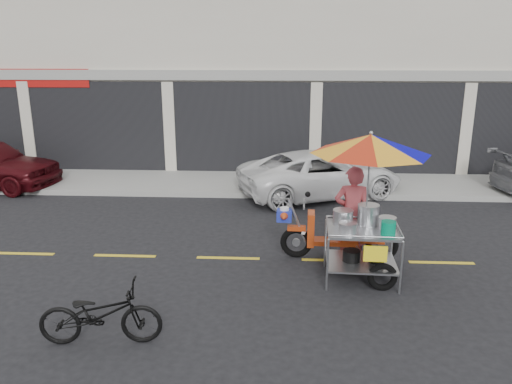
{
  "coord_description": "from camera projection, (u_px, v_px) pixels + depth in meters",
  "views": [
    {
      "loc": [
        -1.0,
        -8.75,
        3.82
      ],
      "look_at": [
        -1.5,
        0.6,
        1.15
      ],
      "focal_mm": 35.0,
      "sensor_mm": 36.0,
      "label": 1
    }
  ],
  "objects": [
    {
      "name": "food_vendor_rig",
      "position": [
        361.0,
        184.0,
        8.53
      ],
      "size": [
        2.55,
        2.12,
        2.57
      ],
      "rotation": [
        0.0,
        0.0,
        -0.05
      ],
      "color": "black",
      "rests_on": "ground"
    },
    {
      "name": "near_bicycle",
      "position": [
        100.0,
        314.0,
        6.64
      ],
      "size": [
        1.68,
        0.73,
        0.86
      ],
      "primitive_type": "imported",
      "rotation": [
        0.0,
        0.0,
        1.67
      ],
      "color": "black",
      "rests_on": "ground"
    },
    {
      "name": "white_pickup",
      "position": [
        321.0,
        174.0,
        13.41
      ],
      "size": [
        4.85,
        3.57,
        1.23
      ],
      "primitive_type": "imported",
      "rotation": [
        0.0,
        0.0,
        1.96
      ],
      "color": "white",
      "rests_on": "ground"
    },
    {
      "name": "ground",
      "position": [
        334.0,
        260.0,
        9.4
      ],
      "size": [
        90.0,
        90.0,
        0.0
      ],
      "primitive_type": "plane",
      "color": "black"
    },
    {
      "name": "shophouse_block",
      "position": [
        388.0,
        38.0,
        18.26
      ],
      "size": [
        36.0,
        8.11,
        10.4
      ],
      "color": "beige",
      "rests_on": "ground"
    },
    {
      "name": "sidewalk",
      "position": [
        316.0,
        182.0,
        14.66
      ],
      "size": [
        45.0,
        3.0,
        0.15
      ],
      "primitive_type": "cube",
      "color": "gray",
      "rests_on": "ground"
    },
    {
      "name": "centerline",
      "position": [
        334.0,
        260.0,
        9.4
      ],
      "size": [
        42.0,
        0.1,
        0.01
      ],
      "primitive_type": "cube",
      "color": "gold",
      "rests_on": "ground"
    }
  ]
}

